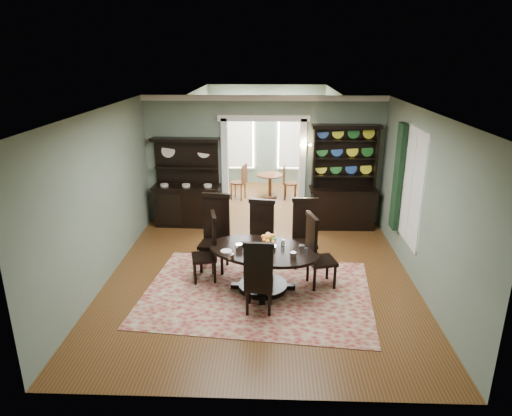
% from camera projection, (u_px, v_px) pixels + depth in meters
% --- Properties ---
extents(room, '(5.51, 6.01, 3.01)m').
position_uv_depth(room, '(260.00, 196.00, 7.78)').
color(room, brown).
rests_on(room, ground).
extents(parlor, '(3.51, 3.50, 3.01)m').
position_uv_depth(parlor, '(265.00, 140.00, 12.99)').
color(parlor, brown).
rests_on(parlor, ground).
extents(doorway_trim, '(2.08, 0.25, 2.57)m').
position_uv_depth(doorway_trim, '(264.00, 156.00, 10.56)').
color(doorway_trim, silver).
rests_on(doorway_trim, floor).
extents(right_window, '(0.15, 1.47, 2.12)m').
position_uv_depth(right_window, '(405.00, 182.00, 8.52)').
color(right_window, white).
rests_on(right_window, wall_right).
extents(wall_sconce, '(0.27, 0.21, 0.21)m').
position_uv_depth(wall_sconce, '(306.00, 146.00, 10.30)').
color(wall_sconce, gold).
rests_on(wall_sconce, back_wall_right).
extents(rug, '(4.07, 3.13, 0.01)m').
position_uv_depth(rug, '(257.00, 292.00, 7.80)').
color(rug, maroon).
rests_on(rug, floor).
extents(dining_table, '(2.24, 2.24, 0.75)m').
position_uv_depth(dining_table, '(263.00, 262.00, 7.76)').
color(dining_table, black).
rests_on(dining_table, rug).
extents(centerpiece, '(1.47, 0.95, 0.24)m').
position_uv_depth(centerpiece, '(267.00, 245.00, 7.69)').
color(centerpiece, silver).
rests_on(centerpiece, dining_table).
extents(chair_far_left, '(0.60, 0.58, 1.44)m').
position_uv_depth(chair_far_left, '(215.00, 230.00, 8.52)').
color(chair_far_left, black).
rests_on(chair_far_left, rug).
extents(chair_far_mid, '(0.54, 0.52, 1.30)m').
position_uv_depth(chair_far_mid, '(261.00, 232.00, 8.61)').
color(chair_far_mid, black).
rests_on(chair_far_mid, rug).
extents(chair_far_right, '(0.50, 0.47, 1.31)m').
position_uv_depth(chair_far_right, '(305.00, 230.00, 8.68)').
color(chair_far_right, black).
rests_on(chair_far_right, rug).
extents(chair_end_left, '(0.53, 0.55, 1.25)m').
position_uv_depth(chair_end_left, '(209.00, 246.00, 8.06)').
color(chair_end_left, black).
rests_on(chair_end_left, rug).
extents(chair_end_right, '(0.57, 0.59, 1.33)m').
position_uv_depth(chair_end_right, '(316.00, 249.00, 7.81)').
color(chair_end_right, black).
rests_on(chair_end_right, rug).
extents(chair_near, '(0.48, 0.46, 1.25)m').
position_uv_depth(chair_near, '(259.00, 276.00, 6.97)').
color(chair_near, black).
rests_on(chair_near, rug).
extents(sideboard, '(1.58, 0.60, 2.06)m').
position_uv_depth(sideboard, '(187.00, 195.00, 10.69)').
color(sideboard, black).
rests_on(sideboard, floor).
extents(welsh_dresser, '(1.54, 0.58, 2.39)m').
position_uv_depth(welsh_dresser, '(343.00, 191.00, 10.50)').
color(welsh_dresser, black).
rests_on(welsh_dresser, floor).
extents(parlor_table, '(0.73, 0.73, 0.67)m').
position_uv_depth(parlor_table, '(270.00, 182.00, 12.78)').
color(parlor_table, '#5B301A').
rests_on(parlor_table, parlor_floor).
extents(parlor_chair_left, '(0.47, 0.45, 1.00)m').
position_uv_depth(parlor_chair_left, '(241.00, 181.00, 12.59)').
color(parlor_chair_left, '#5B301A').
rests_on(parlor_chair_left, parlor_floor).
extents(parlor_chair_right, '(0.42, 0.41, 0.96)m').
position_uv_depth(parlor_chair_right, '(288.00, 181.00, 12.64)').
color(parlor_chair_right, '#5B301A').
rests_on(parlor_chair_right, parlor_floor).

